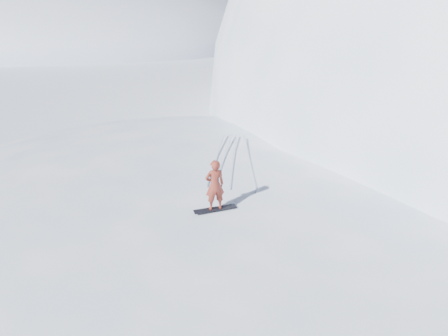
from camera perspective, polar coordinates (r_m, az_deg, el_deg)
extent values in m
plane|color=white|center=(14.82, -1.04, -14.15)|extent=(400.00, 400.00, 0.00)
ellipsoid|color=white|center=(16.97, 5.48, -8.71)|extent=(36.00, 28.00, 4.80)
ellipsoid|color=white|center=(32.91, 27.90, 5.18)|extent=(28.00, 24.00, 18.00)
ellipsoid|color=white|center=(128.98, -2.35, 20.19)|extent=(140.00, 90.00, 36.00)
ellipsoid|color=white|center=(15.03, -18.81, -15.06)|extent=(6.00, 5.40, 0.80)
ellipsoid|color=white|center=(20.16, -0.98, -2.90)|extent=(7.00, 6.30, 1.00)
ellipsoid|color=white|center=(17.88, 25.61, -9.43)|extent=(4.00, 3.60, 0.60)
cube|color=black|center=(13.54, -1.29, -5.87)|extent=(1.36, 1.06, 0.02)
imported|color=maroon|center=(13.11, -1.33, -2.46)|extent=(0.77, 0.72, 1.78)
cube|color=silver|center=(17.71, -1.01, 1.74)|extent=(1.21, 5.90, 0.04)
cube|color=silver|center=(17.61, 0.05, 1.61)|extent=(1.08, 5.92, 0.04)
cube|color=silver|center=(17.49, 1.39, 1.44)|extent=(1.47, 5.84, 0.04)
cube|color=silver|center=(17.32, 3.69, 1.16)|extent=(2.07, 5.67, 0.04)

